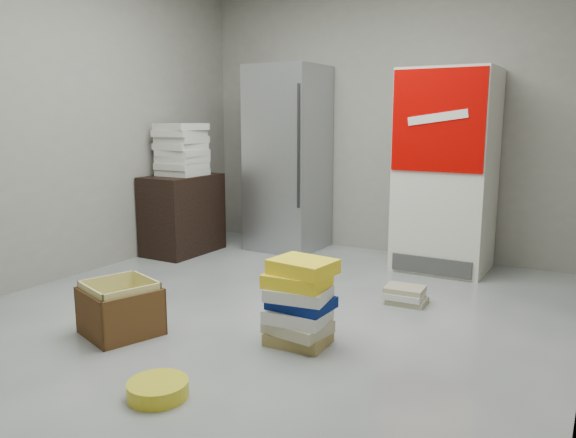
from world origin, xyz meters
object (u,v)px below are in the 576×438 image
Objects in this scene: steel_fridge at (288,159)px; wood_shelf at (183,214)px; cardboard_box at (121,312)px; coke_cooler at (446,171)px; phonebook_stack_main at (299,302)px.

steel_fridge is 1.23m from wood_shelf.
steel_fridge reaches higher than cardboard_box.
phonebook_stack_main is (-0.28, -2.22, -0.64)m from coke_cooler.
steel_fridge is at bearing 179.82° from coke_cooler.
steel_fridge is 3.54× the size of phonebook_stack_main.
cardboard_box is (-1.08, -0.42, -0.13)m from phonebook_stack_main.
coke_cooler is at bearing 81.65° from cardboard_box.
wood_shelf is 1.47× the size of cardboard_box.
steel_fridge is 1.06× the size of coke_cooler.
steel_fridge is 2.37× the size of wood_shelf.
phonebook_stack_main reaches higher than cardboard_box.
coke_cooler is at bearing 16.28° from wood_shelf.
phonebook_stack_main is at bearing 40.30° from cardboard_box.
cardboard_box is at bearing -117.15° from coke_cooler.
coke_cooler is 2.33m from phonebook_stack_main.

